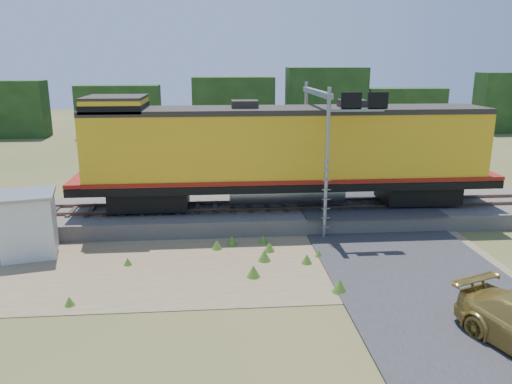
{
  "coord_description": "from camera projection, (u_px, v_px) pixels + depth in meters",
  "views": [
    {
      "loc": [
        -0.84,
        -18.93,
        8.22
      ],
      "look_at": [
        1.0,
        3.0,
        2.4
      ],
      "focal_mm": 35.0,
      "sensor_mm": 36.0,
      "label": 1
    }
  ],
  "objects": [
    {
      "name": "ground",
      "position": [
        238.0,
        268.0,
        20.4
      ],
      "size": [
        140.0,
        140.0,
        0.0
      ],
      "primitive_type": "plane",
      "color": "#475123",
      "rests_on": "ground"
    },
    {
      "name": "rails",
      "position": [
        232.0,
        206.0,
        25.96
      ],
      "size": [
        70.0,
        1.54,
        0.16
      ],
      "color": "brown",
      "rests_on": "ballast"
    },
    {
      "name": "locomotive",
      "position": [
        281.0,
        151.0,
        25.44
      ],
      "size": [
        21.67,
        3.3,
        5.59
      ],
      "color": "black",
      "rests_on": "rails"
    },
    {
      "name": "road",
      "position": [
        398.0,
        254.0,
        21.66
      ],
      "size": [
        7.0,
        66.0,
        0.86
      ],
      "color": "#38383A",
      "rests_on": "ground"
    },
    {
      "name": "shed",
      "position": [
        28.0,
        224.0,
        21.45
      ],
      "size": [
        2.81,
        2.81,
        2.78
      ],
      "rotation": [
        0.0,
        0.0,
        0.23
      ],
      "color": "silver",
      "rests_on": "ground"
    },
    {
      "name": "signal_gantry",
      "position": [
        326.0,
        121.0,
        24.56
      ],
      "size": [
        2.81,
        6.2,
        7.08
      ],
      "color": "gray",
      "rests_on": "ground"
    },
    {
      "name": "dirt_shoulder",
      "position": [
        189.0,
        264.0,
        20.72
      ],
      "size": [
        26.0,
        8.0,
        0.03
      ],
      "primitive_type": "cube",
      "color": "#8C7754",
      "rests_on": "ground"
    },
    {
      "name": "tree_line_north",
      "position": [
        221.0,
        108.0,
        56.23
      ],
      "size": [
        130.0,
        3.0,
        6.5
      ],
      "color": "black",
      "rests_on": "ground"
    },
    {
      "name": "weed_clumps",
      "position": [
        152.0,
        270.0,
        20.22
      ],
      "size": [
        15.0,
        6.2,
        0.56
      ],
      "primitive_type": null,
      "color": "#457120",
      "rests_on": "ground"
    },
    {
      "name": "ballast",
      "position": [
        232.0,
        215.0,
        26.08
      ],
      "size": [
        70.0,
        5.0,
        0.8
      ],
      "primitive_type": "cube",
      "color": "slate",
      "rests_on": "ground"
    }
  ]
}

